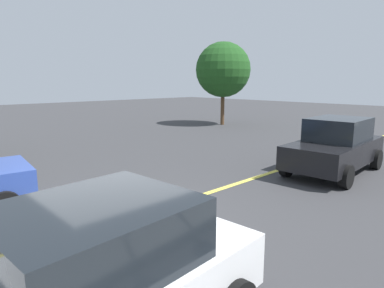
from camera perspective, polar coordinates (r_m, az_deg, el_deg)
The scene contains 5 objects.
ground_plane at distance 7.00m, azimuth -13.74°, elevation -13.24°, with size 80.00×80.00×0.00m, color #38383A.
lane_marking_centre at distance 8.75m, azimuth 3.69°, elevation -8.00°, with size 28.00×0.16×0.01m, color #E0D14C.
car_black_crossing at distance 11.25m, azimuth 23.18°, elevation -0.28°, with size 4.15×2.13×1.69m.
car_white_behind_van at distance 3.73m, azimuth -17.71°, elevation -21.96°, with size 4.05×2.20×1.62m.
tree_centre_verge at distance 22.07m, azimuth 5.31°, elevation 12.44°, with size 3.51×3.51×5.29m.
Camera 1 is at (-3.10, -5.62, 2.79)m, focal length 31.39 mm.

